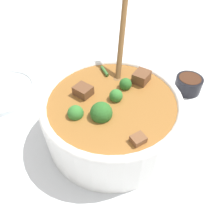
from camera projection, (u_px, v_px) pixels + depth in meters
ground_plane at (112, 134)px, 0.51m from camera, size 4.00×4.00×0.00m
stew_bowl at (112, 114)px, 0.46m from camera, size 0.29×0.29×0.26m
condiment_bowl at (188, 84)px, 0.60m from camera, size 0.07×0.07×0.04m
empty_plate at (1, 91)px, 0.60m from camera, size 0.19×0.19×0.02m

